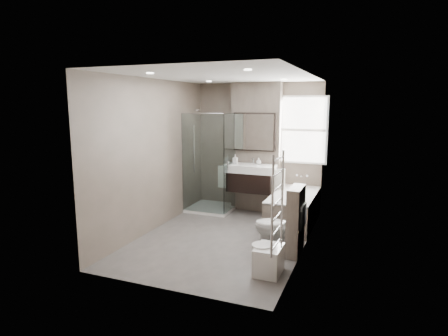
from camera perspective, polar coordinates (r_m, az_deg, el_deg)
The scene contains 15 objects.
room at distance 5.97m, azimuth 0.07°, elevation 1.29°, with size 2.70×3.90×2.70m.
vanity_pier at distance 7.64m, azimuth 4.95°, elevation 3.11°, with size 1.00×0.25×2.60m, color #675B51.
vanity at distance 7.39m, azimuth 4.11°, elevation -1.49°, with size 0.95×0.47×0.66m.
mirror_cabinet at distance 7.45m, azimuth 4.62°, elevation 5.50°, with size 0.86×0.08×0.76m.
towel_left at distance 7.56m, azimuth 0.01°, elevation -1.37°, with size 0.24×0.06×0.44m, color white.
towel_right at distance 7.23m, azimuth 8.30°, elevation -1.98°, with size 0.24×0.06×0.44m, color white.
shower_enclosure at distance 7.63m, azimuth -1.48°, elevation -3.03°, with size 0.90×0.90×2.00m.
bathtub at distance 6.97m, azimuth 10.57°, elevation -5.93°, with size 0.75×1.60×0.57m.
window at distance 7.50m, azimuth 11.85°, elevation 5.70°, with size 0.98×0.06×1.33m.
toilet at distance 5.67m, azimuth 8.38°, elevation -8.90°, with size 0.42×0.74×0.75m, color white.
cistern_box at distance 5.59m, azimuth 10.84°, elevation -7.89°, with size 0.19×0.55×1.00m.
bidet at distance 5.02m, azimuth 6.77°, elevation -13.62°, with size 0.40×0.45×0.47m.
towel_radiator at distance 4.14m, azimuth 8.15°, elevation -5.16°, with size 0.03×0.49×1.10m.
soap_bottle_a at distance 7.42m, azimuth 1.72°, elevation 1.34°, with size 0.08×0.09×0.19m, color white.
soap_bottle_b at distance 7.41m, azimuth 5.30°, elevation 1.06°, with size 0.10×0.10×0.13m, color white.
Camera 1 is at (2.16, -5.50, 2.18)m, focal length 30.00 mm.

